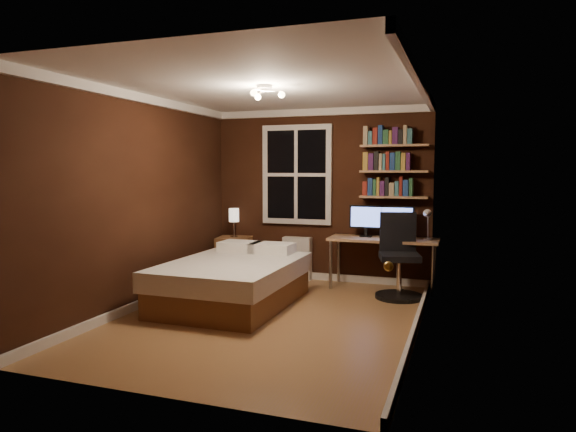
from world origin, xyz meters
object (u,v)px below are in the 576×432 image
(bed, at_px, (233,281))
(monitor_right, at_px, (397,222))
(nightstand, at_px, (234,257))
(desk, at_px, (383,243))
(radiator, at_px, (297,258))
(office_chair, at_px, (399,265))
(monitor_left, at_px, (366,221))
(desk_lamp, at_px, (428,224))
(bedside_lamp, at_px, (234,223))

(bed, relative_size, monitor_right, 4.22)
(nightstand, xyz_separation_m, desk, (2.25, -0.05, 0.33))
(radiator, height_order, monitor_right, monitor_right)
(bed, height_order, office_chair, office_chair)
(radiator, xyz_separation_m, monitor_right, (1.46, -0.11, 0.60))
(nightstand, bearing_deg, office_chair, -20.89)
(nightstand, xyz_separation_m, monitor_left, (2.00, 0.03, 0.61))
(desk, distance_m, monitor_right, 0.34)
(nightstand, distance_m, desk_lamp, 2.90)
(office_chair, bearing_deg, desk_lamp, 31.76)
(nightstand, xyz_separation_m, radiator, (0.96, 0.14, 0.01))
(bed, relative_size, bedside_lamp, 4.51)
(bed, height_order, bedside_lamp, bedside_lamp)
(nightstand, relative_size, desk_lamp, 1.38)
(office_chair, bearing_deg, bed, -165.46)
(monitor_left, bearing_deg, radiator, 174.05)
(bed, distance_m, nightstand, 1.60)
(nightstand, xyz_separation_m, bedside_lamp, (0.00, 0.00, 0.52))
(bedside_lamp, xyz_separation_m, desk, (2.25, -0.05, -0.19))
(bed, bearing_deg, monitor_right, 41.04)
(bed, distance_m, radiator, 1.62)
(desk, height_order, monitor_right, monitor_right)
(monitor_left, bearing_deg, desk_lamp, -11.11)
(bed, xyz_separation_m, nightstand, (-0.66, 1.46, 0.02))
(bedside_lamp, relative_size, monitor_left, 0.94)
(nightstand, relative_size, monitor_left, 1.31)
(bed, relative_size, radiator, 3.11)
(bed, bearing_deg, radiator, 80.30)
(bed, distance_m, bedside_lamp, 1.69)
(nightstand, height_order, radiator, radiator)
(bed, relative_size, desk, 1.34)
(bed, xyz_separation_m, office_chair, (1.85, 0.99, 0.14))
(desk, bearing_deg, nightstand, 178.85)
(radiator, distance_m, desk, 1.34)
(desk, relative_size, monitor_right, 3.16)
(monitor_left, distance_m, monitor_right, 0.42)
(bedside_lamp, height_order, desk_lamp, desk_lamp)
(office_chair, bearing_deg, radiator, 145.11)
(bed, bearing_deg, office_chair, 29.09)
(monitor_left, height_order, monitor_right, same)
(desk_lamp, xyz_separation_m, office_chair, (-0.32, -0.33, -0.50))
(bed, distance_m, monitor_left, 2.09)
(bedside_lamp, height_order, radiator, bedside_lamp)
(desk_lamp, bearing_deg, monitor_left, 168.89)
(radiator, height_order, office_chair, office_chair)
(bed, relative_size, desk_lamp, 4.46)
(bedside_lamp, bearing_deg, monitor_right, 0.67)
(radiator, height_order, monitor_left, monitor_left)
(monitor_left, xyz_separation_m, office_chair, (0.52, -0.49, -0.50))
(desk, xyz_separation_m, office_chair, (0.26, -0.42, -0.22))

